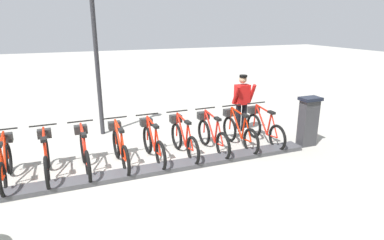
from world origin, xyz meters
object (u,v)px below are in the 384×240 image
(bike_docked_3, at_px, (183,138))
(bike_docked_5, at_px, (120,147))
(bike_docked_4, at_px, (153,142))
(bike_docked_6, at_px, (85,152))
(payment_kiosk, at_px, (308,121))
(worker_near_rack, at_px, (242,101))
(bike_docked_1, at_px, (238,131))
(bike_docked_0, at_px, (263,127))
(bike_docked_7, at_px, (46,157))
(lamp_post, at_px, (95,39))
(bike_docked_8, at_px, (5,163))
(bike_docked_2, at_px, (212,134))

(bike_docked_3, bearing_deg, bike_docked_5, 90.00)
(bike_docked_4, relative_size, bike_docked_6, 1.00)
(payment_kiosk, relative_size, worker_near_rack, 0.77)
(bike_docked_5, bearing_deg, bike_docked_1, -90.00)
(bike_docked_4, xyz_separation_m, bike_docked_6, (0.00, 1.50, 0.00))
(bike_docked_0, height_order, bike_docked_7, same)
(bike_docked_3, relative_size, bike_docked_6, 1.00)
(payment_kiosk, distance_m, worker_near_rack, 1.92)
(bike_docked_7, relative_size, worker_near_rack, 1.04)
(bike_docked_6, bearing_deg, bike_docked_4, -90.00)
(bike_docked_0, distance_m, bike_docked_7, 5.26)
(bike_docked_7, bearing_deg, bike_docked_5, -90.00)
(bike_docked_4, distance_m, bike_docked_5, 0.75)
(bike_docked_3, relative_size, bike_docked_4, 1.00)
(lamp_post, bearing_deg, bike_docked_5, -177.50)
(bike_docked_5, distance_m, bike_docked_8, 2.26)
(bike_docked_6, bearing_deg, bike_docked_3, -90.00)
(bike_docked_2, xyz_separation_m, lamp_post, (2.32, 2.36, 2.22))
(payment_kiosk, xyz_separation_m, bike_docked_1, (0.57, 1.70, -0.24))
(bike_docked_2, distance_m, bike_docked_5, 2.26)
(bike_docked_1, xyz_separation_m, bike_docked_7, (0.00, 4.51, 0.00))
(bike_docked_6, height_order, worker_near_rack, worker_near_rack)
(bike_docked_3, distance_m, bike_docked_6, 2.26)
(bike_docked_3, height_order, bike_docked_4, same)
(payment_kiosk, distance_m, bike_docked_4, 4.00)
(bike_docked_2, xyz_separation_m, bike_docked_5, (0.00, 2.26, 0.00))
(bike_docked_8, bearing_deg, bike_docked_2, -90.00)
(bike_docked_2, xyz_separation_m, bike_docked_8, (0.00, 4.51, 0.00))
(bike_docked_4, xyz_separation_m, bike_docked_5, (0.00, 0.75, 0.00))
(bike_docked_3, xyz_separation_m, bike_docked_7, (0.00, 3.01, 0.00))
(payment_kiosk, height_order, bike_docked_2, payment_kiosk)
(bike_docked_1, xyz_separation_m, bike_docked_8, (0.00, 5.26, 0.00))
(bike_docked_3, distance_m, worker_near_rack, 2.47)
(payment_kiosk, bearing_deg, bike_docked_1, 71.41)
(payment_kiosk, relative_size, bike_docked_8, 0.74)
(bike_docked_4, xyz_separation_m, lamp_post, (2.32, 0.85, 2.22))
(bike_docked_4, xyz_separation_m, bike_docked_8, (0.00, 3.01, 0.00))
(bike_docked_0, xyz_separation_m, bike_docked_1, (0.00, 0.75, 0.00))
(payment_kiosk, xyz_separation_m, bike_docked_2, (0.57, 2.45, -0.24))
(bike_docked_5, xyz_separation_m, bike_docked_7, (0.00, 1.50, 0.00))
(payment_kiosk, relative_size, bike_docked_4, 0.74)
(bike_docked_1, relative_size, bike_docked_7, 1.00)
(bike_docked_2, bearing_deg, payment_kiosk, -103.13)
(bike_docked_0, relative_size, bike_docked_5, 1.00)
(bike_docked_5, bearing_deg, bike_docked_4, -90.00)
(bike_docked_6, height_order, bike_docked_7, same)
(bike_docked_6, xyz_separation_m, bike_docked_8, (0.00, 1.50, 0.00))
(bike_docked_2, xyz_separation_m, bike_docked_4, (0.00, 1.50, 0.00))
(payment_kiosk, relative_size, bike_docked_0, 0.74)
(bike_docked_0, xyz_separation_m, bike_docked_6, (0.00, 4.51, 0.00))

